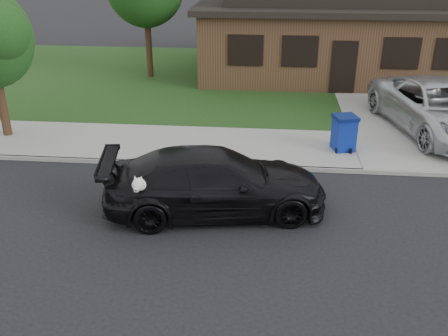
{
  "coord_description": "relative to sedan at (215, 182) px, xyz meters",
  "views": [
    {
      "loc": [
        1.03,
        -9.45,
        6.05
      ],
      "look_at": [
        0.04,
        1.13,
        1.1
      ],
      "focal_mm": 40.0,
      "sensor_mm": 36.0,
      "label": 1
    }
  ],
  "objects": [
    {
      "name": "lawn",
      "position": [
        0.16,
        11.97,
        -0.7
      ],
      "size": [
        60.0,
        13.0,
        0.13
      ],
      "primitive_type": "cube",
      "color": "#193814",
      "rests_on": "ground"
    },
    {
      "name": "sedan",
      "position": [
        0.0,
        0.0,
        0.0
      ],
      "size": [
        5.55,
        2.99,
        1.53
      ],
      "rotation": [
        0.0,
        0.0,
        1.74
      ],
      "color": "black",
      "rests_on": "ground"
    },
    {
      "name": "recycling_bin",
      "position": [
        3.5,
        3.89,
        -0.1
      ],
      "size": [
        0.81,
        0.81,
        1.08
      ],
      "rotation": [
        0.0,
        0.0,
        0.28
      ],
      "color": "navy",
      "rests_on": "sidewalk"
    },
    {
      "name": "sidewalk",
      "position": [
        0.16,
        3.97,
        -0.71
      ],
      "size": [
        60.0,
        3.0,
        0.12
      ],
      "primitive_type": "cube",
      "color": "gray",
      "rests_on": "ground"
    },
    {
      "name": "curb",
      "position": [
        0.16,
        2.47,
        -0.71
      ],
      "size": [
        60.0,
        0.12,
        0.12
      ],
      "primitive_type": "cube",
      "color": "gray",
      "rests_on": "ground"
    },
    {
      "name": "driveway",
      "position": [
        6.16,
        8.97,
        -0.7
      ],
      "size": [
        4.5,
        13.0,
        0.14
      ],
      "primitive_type": "cube",
      "color": "gray",
      "rests_on": "ground"
    },
    {
      "name": "minivan",
      "position": [
        6.75,
        5.72,
        0.2
      ],
      "size": [
        4.0,
        6.39,
        1.65
      ],
      "primitive_type": "imported",
      "rotation": [
        0.0,
        0.0,
        0.23
      ],
      "color": "silver",
      "rests_on": "driveway"
    },
    {
      "name": "ground",
      "position": [
        0.16,
        -1.03,
        -0.77
      ],
      "size": [
        120.0,
        120.0,
        0.0
      ],
      "primitive_type": "plane",
      "color": "black",
      "rests_on": "ground"
    },
    {
      "name": "house",
      "position": [
        4.16,
        13.97,
        1.37
      ],
      "size": [
        12.6,
        8.6,
        4.65
      ],
      "color": "#422B1C",
      "rests_on": "ground"
    }
  ]
}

